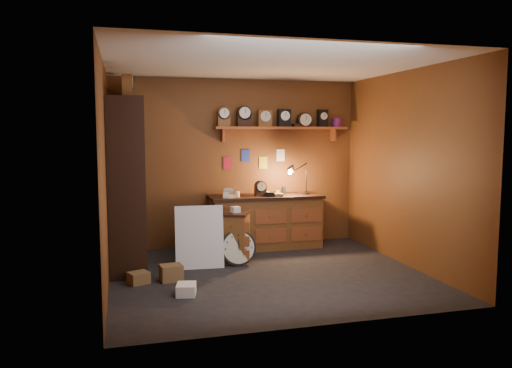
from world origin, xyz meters
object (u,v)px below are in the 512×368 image
object	(u,v)px
low_cabinet	(227,234)
big_round_clock	(238,248)
workbench	(265,218)
shelving_unit	(124,176)

from	to	relation	value
low_cabinet	big_round_clock	size ratio (longest dim) A/B	1.59
workbench	big_round_clock	xyz separation A→B (m)	(-0.66, -0.93, -0.23)
workbench	low_cabinet	bearing A→B (deg)	-139.18
shelving_unit	low_cabinet	distance (m)	1.67
low_cabinet	shelving_unit	bearing A→B (deg)	-163.22
shelving_unit	low_cabinet	world-z (taller)	shelving_unit
low_cabinet	big_round_clock	distance (m)	0.32
workbench	big_round_clock	size ratio (longest dim) A/B	3.56
workbench	low_cabinet	distance (m)	1.01
workbench	low_cabinet	xyz separation A→B (m)	(-0.76, -0.66, -0.08)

